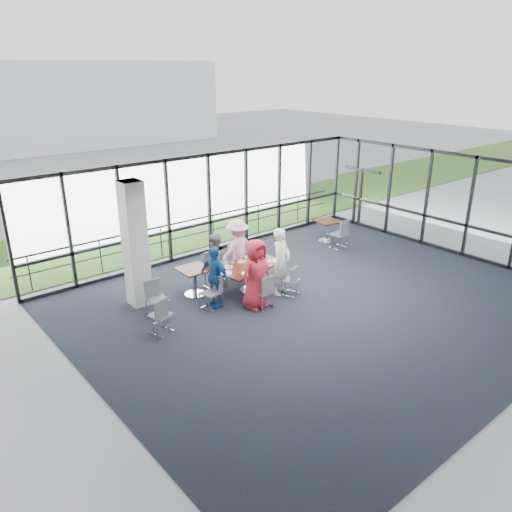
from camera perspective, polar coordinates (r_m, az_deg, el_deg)
floor at (r=13.01m, az=7.59°, el=-5.40°), size 12.00×10.00×0.02m
ceiling at (r=11.94m, az=8.33°, el=8.53°), size 12.00×10.00×0.04m
wall_left at (r=9.22m, az=-18.49°, el=-6.87°), size 0.10×10.00×3.20m
curtain_wall_back at (r=16.00m, az=-5.36°, el=5.96°), size 12.00×0.10×3.20m
curtain_wall_right at (r=17.14m, az=21.76°, el=5.55°), size 0.10×10.00×3.20m
exit_door at (r=19.26m, az=11.83°, el=6.50°), size 0.12×1.60×2.10m
structural_column at (r=12.62m, az=-13.64°, el=1.27°), size 0.50×0.50×3.20m
apron at (r=20.61m, az=-13.18°, el=4.26°), size 80.00×70.00×0.02m
grass_strip at (r=18.91m, az=-10.40°, el=3.05°), size 80.00×5.00×0.01m
hangar_main at (r=41.84m, az=-22.92°, el=15.74°), size 24.00×10.00×6.00m
guard_rail at (r=16.80m, az=-6.40°, el=2.73°), size 12.00×0.06×0.06m
main_table at (r=13.32m, az=-0.83°, el=-1.57°), size 1.99×1.29×0.75m
side_table_left at (r=13.21m, az=-7.09°, el=-1.96°), size 0.79×0.79×0.75m
side_table_right at (r=17.31m, az=8.16°, el=3.60°), size 0.90×0.90×0.75m
diner_near_left at (r=12.32m, az=-0.01°, el=-2.09°), size 0.92×0.63×1.80m
diner_near_right at (r=13.11m, az=2.90°, el=-0.63°), size 0.78×0.67×1.81m
diner_far_left at (r=13.46m, az=-4.78°, el=-0.64°), size 0.87×0.67×1.57m
diner_far_right at (r=14.03m, az=-2.12°, el=0.76°), size 1.16×0.62×1.76m
diner_end at (r=12.51m, az=-4.77°, el=-2.32°), size 0.64×1.00×1.59m
chair_main_nl at (r=12.50m, az=0.79°, el=-4.07°), size 0.44×0.44×0.87m
chair_main_nr at (r=13.23m, az=4.02°, el=-2.80°), size 0.51×0.51×0.81m
chair_main_fl at (r=13.63m, az=-4.76°, el=-1.72°), size 0.51×0.51×0.96m
chair_main_fr at (r=14.22m, az=-2.52°, el=-0.73°), size 0.60×0.60×0.95m
chair_main_end at (r=12.51m, az=-5.18°, el=-4.24°), size 0.46×0.46×0.84m
chair_spare_la at (r=11.56m, az=-10.88°, el=-6.65°), size 0.55×0.55×0.89m
chair_spare_lb at (r=12.34m, az=-11.21°, el=-4.87°), size 0.46×0.46×0.87m
chair_spare_r at (r=16.74m, az=9.51°, el=2.47°), size 0.52×0.52×0.98m
plate_nl at (r=12.73m, az=-1.12°, el=-2.00°), size 0.27×0.27×0.01m
plate_nr at (r=13.52m, az=1.82°, el=-0.61°), size 0.24×0.24×0.01m
plate_fl at (r=13.14m, az=-3.14°, el=-1.28°), size 0.24×0.24×0.01m
plate_fr at (r=13.83m, az=-0.66°, el=-0.09°), size 0.28×0.28×0.01m
plate_end at (r=12.75m, az=-3.41°, el=-2.02°), size 0.29×0.29×0.01m
tumbler_a at (r=12.96m, az=-0.80°, el=-1.27°), size 0.07×0.07×0.15m
tumbler_b at (r=13.30m, az=0.60°, el=-0.67°), size 0.07×0.07×0.14m
tumbler_c at (r=13.38m, az=-1.36°, el=-0.55°), size 0.07×0.07×0.14m
tumbler_d at (r=12.73m, az=-2.63°, el=-1.76°), size 0.06×0.06×0.13m
menu_a at (r=12.96m, az=0.29°, el=-1.61°), size 0.37×0.36×0.00m
menu_b at (r=13.63m, az=2.26°, el=-0.44°), size 0.38×0.32×0.00m
menu_c at (r=13.54m, az=-1.59°, el=-0.60°), size 0.36×0.33×0.00m
condiment_caddy at (r=13.32m, az=-0.69°, el=-0.87°), size 0.10×0.07×0.04m
ketchup_bottle at (r=13.25m, az=-1.00°, el=-0.68°), size 0.06×0.06×0.18m
green_bottle at (r=13.30m, az=-0.63°, el=-0.53°), size 0.05×0.05×0.20m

